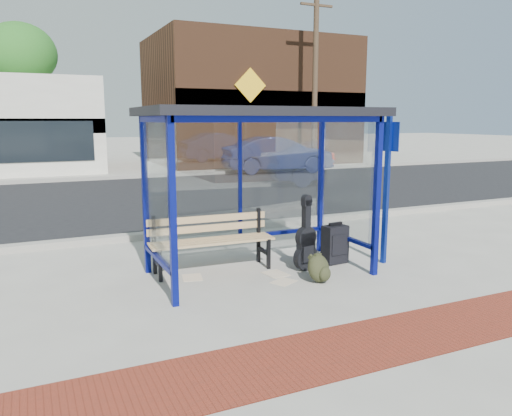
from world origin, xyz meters
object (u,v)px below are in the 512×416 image
suitcase (335,244)px  backpack (319,269)px  guitar_bag (306,245)px  parked_car (277,155)px  bench (211,238)px  fire_hydrant (332,159)px

suitcase → backpack: 1.02m
guitar_bag → parked_car: size_ratio=0.23×
bench → suitcase: 1.97m
backpack → fire_hydrant: fire_hydrant is taller
parked_car → bench: bearing=155.9°
parked_car → fire_hydrant: bearing=-63.2°
suitcase → parked_car: size_ratio=0.14×
guitar_bag → parked_car: parked_car is taller
guitar_bag → fire_hydrant: bearing=44.2°
guitar_bag → parked_car: bearing=53.4°
backpack → parked_car: (6.21, 13.45, 0.57)m
guitar_bag → suitcase: size_ratio=1.65×
suitcase → fire_hydrant: bearing=52.1°
parked_car → backpack: bearing=162.2°
backpack → fire_hydrant: 17.78m
suitcase → fire_hydrant: (9.15, 14.06, 0.06)m
suitcase → bench: bearing=161.3°
guitar_bag → parked_car: 14.24m
bench → suitcase: size_ratio=2.84×
suitcase → parked_car: bearing=61.9°
fire_hydrant → backpack: bearing=-123.8°
bench → parked_car: (7.38, 12.27, 0.27)m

